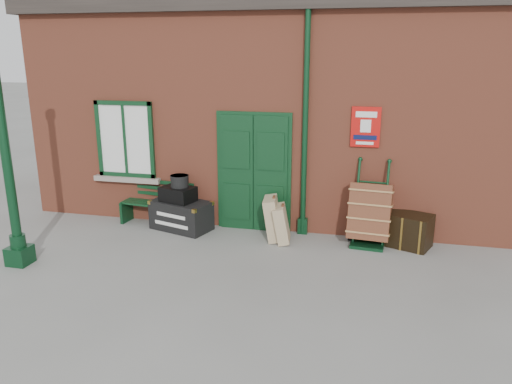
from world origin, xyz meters
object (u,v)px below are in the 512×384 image
(dark_trunk, at_px, (406,230))
(bench, at_px, (158,202))
(porter_trolley, at_px, (370,213))
(houdini_trunk, at_px, (181,215))

(dark_trunk, bearing_deg, bench, -159.05)
(bench, xyz_separation_m, porter_trolley, (4.08, -0.10, 0.12))
(bench, height_order, houdini_trunk, bench)
(bench, relative_size, porter_trolley, 1.00)
(bench, relative_size, dark_trunk, 1.81)
(porter_trolley, bearing_deg, dark_trunk, 7.70)
(bench, bearing_deg, houdini_trunk, -11.43)
(bench, distance_m, porter_trolley, 4.08)
(dark_trunk, bearing_deg, porter_trolley, -155.74)
(bench, bearing_deg, dark_trunk, 5.48)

